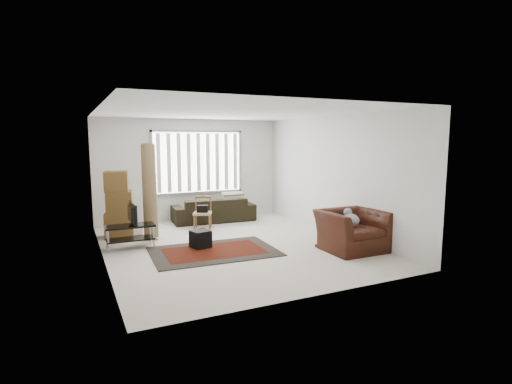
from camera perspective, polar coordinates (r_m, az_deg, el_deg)
room at (r=8.54m, az=-4.49°, el=4.78°), size 6.00×6.02×2.71m
persian_rug at (r=7.86m, az=-6.00°, el=-8.44°), size 2.45×1.70×0.02m
tv_stand at (r=8.37m, az=-17.56°, el=-5.41°), size 0.95×0.43×0.48m
tv at (r=8.30m, az=-17.66°, el=-3.03°), size 0.10×0.77×0.44m
subwoofer at (r=8.11m, az=-7.95°, el=-6.64°), size 0.41×0.41×0.34m
moving_boxes at (r=9.36m, az=-19.04°, el=-1.99°), size 0.69×0.64×1.47m
white_flatpack at (r=9.50m, az=-17.58°, el=-3.96°), size 0.55×0.31×0.66m
rolled_rug at (r=9.10m, az=-14.96°, el=0.18°), size 0.44×0.88×2.08m
sofa at (r=10.64m, az=-6.09°, el=-1.98°), size 2.20×1.07×0.82m
side_chair at (r=9.73m, az=-7.64°, el=-2.74°), size 0.56×0.56×0.79m
armchair at (r=8.08m, az=13.67°, el=-4.92°), size 1.23×1.07×0.91m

